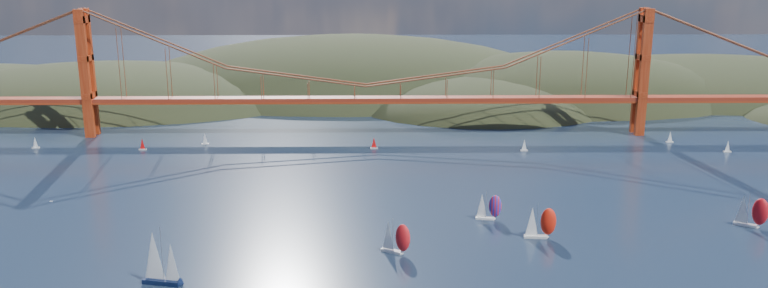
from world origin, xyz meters
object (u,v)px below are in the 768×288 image
sloop_navy (159,259)px  racer_rwb (488,206)px  racer_0 (395,237)px  racer_2 (751,211)px  racer_1 (540,222)px

sloop_navy → racer_rwb: bearing=39.4°
racer_0 → racer_2: bearing=39.5°
racer_rwb → racer_0: bearing=-128.1°
racer_0 → racer_rwb: 38.42m
racer_0 → racer_2: racer_2 is taller
racer_2 → racer_rwb: 75.90m
racer_1 → racer_0: bearing=-161.9°
sloop_navy → racer_0: bearing=30.0°
racer_2 → racer_rwb: bearing=-152.2°
sloop_navy → racer_rwb: size_ratio=1.67×
sloop_navy → racer_0: (57.20, 18.22, -1.90)m
sloop_navy → racer_2: (161.35, 36.58, -1.58)m
racer_2 → sloop_navy: bearing=-134.0°
racer_0 → sloop_navy: bearing=-132.8°
racer_0 → racer_rwb: bearing=71.4°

